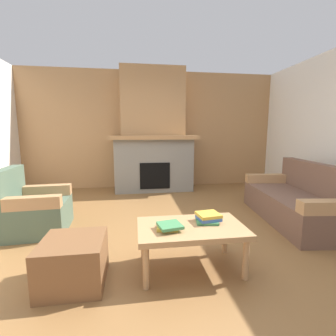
# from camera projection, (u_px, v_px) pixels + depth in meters

# --- Properties ---
(ground) EXTENTS (9.00, 9.00, 0.00)m
(ground) POSITION_uv_depth(u_px,v_px,m) (171.00, 240.00, 2.86)
(ground) COLOR brown
(wall_back_wood_panel) EXTENTS (6.00, 0.12, 2.70)m
(wall_back_wood_panel) POSITION_uv_depth(u_px,v_px,m) (152.00, 130.00, 5.59)
(wall_back_wood_panel) COLOR #A87A4C
(wall_back_wood_panel) RESTS_ON ground
(fireplace) EXTENTS (1.90, 0.82, 2.70)m
(fireplace) POSITION_uv_depth(u_px,v_px,m) (153.00, 138.00, 5.25)
(fireplace) COLOR gray
(fireplace) RESTS_ON ground
(couch) EXTENTS (1.04, 1.89, 0.85)m
(couch) POSITION_uv_depth(u_px,v_px,m) (298.00, 202.00, 3.45)
(couch) COLOR brown
(couch) RESTS_ON ground
(armchair) EXTENTS (0.81, 0.81, 0.85)m
(armchair) POSITION_uv_depth(u_px,v_px,m) (33.00, 210.00, 3.07)
(armchair) COLOR #4C604C
(armchair) RESTS_ON ground
(coffee_table) EXTENTS (1.00, 0.60, 0.43)m
(coffee_table) POSITION_uv_depth(u_px,v_px,m) (191.00, 231.00, 2.21)
(coffee_table) COLOR tan
(coffee_table) RESTS_ON ground
(ottoman) EXTENTS (0.52, 0.52, 0.40)m
(ottoman) POSITION_uv_depth(u_px,v_px,m) (74.00, 262.00, 2.01)
(ottoman) COLOR brown
(ottoman) RESTS_ON ground
(book_stack_near_edge) EXTENTS (0.24, 0.24, 0.06)m
(book_stack_near_edge) POSITION_uv_depth(u_px,v_px,m) (169.00, 226.00, 2.11)
(book_stack_near_edge) COLOR gold
(book_stack_near_edge) RESTS_ON coffee_table
(book_stack_center) EXTENTS (0.25, 0.24, 0.09)m
(book_stack_center) POSITION_uv_depth(u_px,v_px,m) (208.00, 218.00, 2.29)
(book_stack_center) COLOR #3D7F4C
(book_stack_center) RESTS_ON coffee_table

